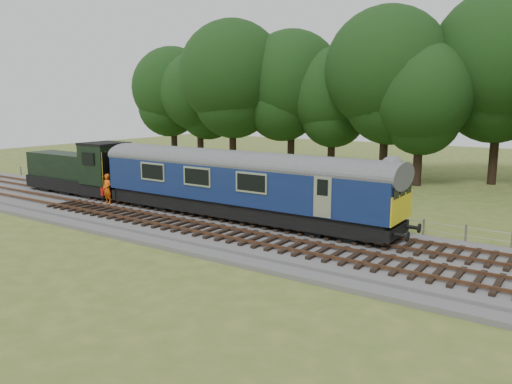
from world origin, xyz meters
The scene contains 9 objects.
ground centered at (0.00, 0.00, 0.00)m, with size 120.00×120.00×0.00m, color #4F6425.
ballast centered at (0.00, 0.00, 0.17)m, with size 70.00×7.00×0.35m, color #4C4C4F.
track_north centered at (0.00, 1.40, 0.42)m, with size 67.20×2.40×0.21m.
track_south centered at (0.00, -1.60, 0.42)m, with size 67.20×2.40×0.21m.
fence centered at (0.00, 4.50, 0.00)m, with size 64.00×0.12×1.00m, color #6B6054, non-canonical shape.
tree_line centered at (0.00, 22.00, 0.00)m, with size 70.00×8.00×18.00m, color black, non-canonical shape.
dmu_railcar centered at (-5.19, 1.40, 2.61)m, with size 18.05×2.86×3.88m.
shunter_loco centered at (-19.12, 1.40, 1.97)m, with size 8.92×2.60×3.38m.
worker centered at (-14.63, 0.08, 1.31)m, with size 0.70×0.46×1.92m, color #FF5E0D.
Camera 1 is at (10.79, -20.27, 6.81)m, focal length 35.00 mm.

